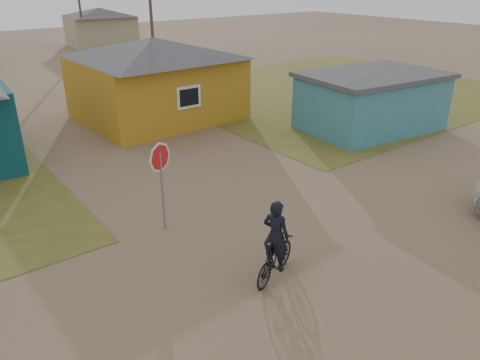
% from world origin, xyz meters
% --- Properties ---
extents(ground, '(120.00, 120.00, 0.00)m').
position_xyz_m(ground, '(0.00, 0.00, 0.00)').
color(ground, '#84664C').
extents(grass_ne, '(20.00, 18.00, 0.00)m').
position_xyz_m(grass_ne, '(14.00, 13.00, 0.01)').
color(grass_ne, olive).
rests_on(grass_ne, ground).
extents(house_yellow, '(7.72, 6.76, 3.90)m').
position_xyz_m(house_yellow, '(2.50, 14.00, 2.00)').
color(house_yellow, '#BA7F1C').
rests_on(house_yellow, ground).
extents(shed_turquoise, '(6.71, 4.93, 2.60)m').
position_xyz_m(shed_turquoise, '(9.50, 6.50, 1.31)').
color(shed_turquoise, teal).
rests_on(shed_turquoise, ground).
extents(house_beige_east, '(6.95, 6.05, 3.60)m').
position_xyz_m(house_beige_east, '(10.00, 40.00, 1.86)').
color(house_beige_east, '#9A926D').
rests_on(house_beige_east, ground).
extents(utility_pole_near, '(1.40, 0.20, 8.00)m').
position_xyz_m(utility_pole_near, '(6.50, 22.00, 4.14)').
color(utility_pole_near, '#503B30').
rests_on(utility_pole_near, ground).
extents(utility_pole_far, '(1.40, 0.20, 8.00)m').
position_xyz_m(utility_pole_far, '(7.50, 38.00, 4.14)').
color(utility_pole_far, '#503B30').
rests_on(utility_pole_far, ground).
extents(stop_sign, '(0.85, 0.07, 2.61)m').
position_xyz_m(stop_sign, '(-2.66, 3.90, 1.91)').
color(stop_sign, gray).
rests_on(stop_sign, ground).
extents(cyclist, '(1.85, 1.17, 2.03)m').
position_xyz_m(cyclist, '(-1.68, 0.26, 0.74)').
color(cyclist, black).
rests_on(cyclist, ground).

